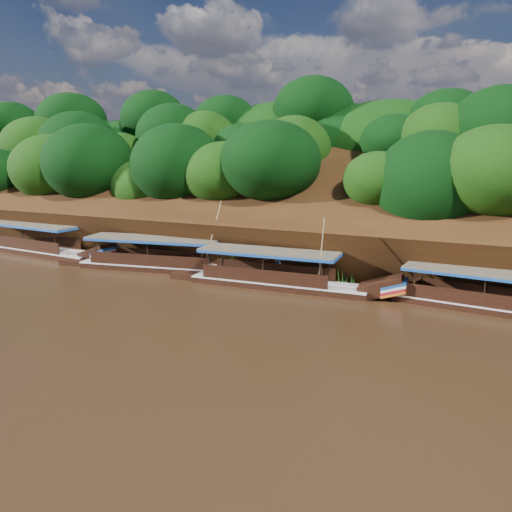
{
  "coord_description": "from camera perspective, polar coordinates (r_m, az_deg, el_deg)",
  "views": [
    {
      "loc": [
        10.08,
        -22.76,
        8.95
      ],
      "look_at": [
        -4.23,
        7.0,
        2.02
      ],
      "focal_mm": 35.0,
      "sensor_mm": 36.0,
      "label": 1
    }
  ],
  "objects": [
    {
      "name": "ground",
      "position": [
        26.45,
        1.71,
        -7.92
      ],
      "size": [
        160.0,
        160.0,
        0.0
      ],
      "primitive_type": "plane",
      "color": "black",
      "rests_on": "ground"
    },
    {
      "name": "boat_2",
      "position": [
        38.59,
        -9.37,
        -0.85
      ],
      "size": [
        16.03,
        4.84,
        5.91
      ],
      "rotation": [
        0.0,
        0.0,
        0.18
      ],
      "color": "black",
      "rests_on": "ground"
    },
    {
      "name": "reeds",
      "position": [
        35.91,
        2.68,
        -1.11
      ],
      "size": [
        49.6,
        2.45,
        2.06
      ],
      "color": "#215F17",
      "rests_on": "ground"
    },
    {
      "name": "boat_1",
      "position": [
        33.27,
        3.81,
        -2.77
      ],
      "size": [
        14.42,
        3.14,
        5.4
      ],
      "rotation": [
        0.0,
        0.0,
        0.06
      ],
      "color": "black",
      "rests_on": "ground"
    },
    {
      "name": "riverbank",
      "position": [
        47.12,
        13.04,
        2.93
      ],
      "size": [
        120.0,
        30.06,
        19.4
      ],
      "color": "black",
      "rests_on": "ground"
    },
    {
      "name": "boat_3",
      "position": [
        47.66,
        -22.86,
        0.84
      ],
      "size": [
        15.23,
        3.42,
        3.21
      ],
      "rotation": [
        0.0,
        0.0,
        -0.06
      ],
      "color": "black",
      "rests_on": "ground"
    }
  ]
}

